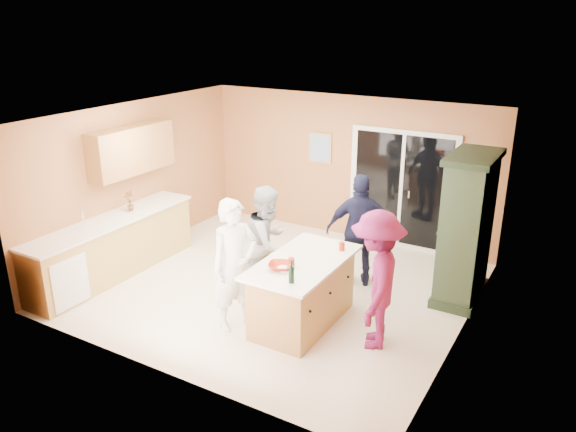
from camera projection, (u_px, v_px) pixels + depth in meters
The scene contains 22 objects.
floor at pixel (276, 287), 8.57m from camera, with size 5.50×5.50×0.00m, color silver.
ceiling at pixel (275, 117), 7.68m from camera, with size 5.50×5.00×0.10m, color white.
wall_back at pixel (347, 168), 10.15m from camera, with size 5.50×0.10×2.60m, color tan.
wall_front at pixel (156, 272), 6.09m from camera, with size 5.50×0.10×2.60m, color tan.
wall_left at pixel (136, 180), 9.42m from camera, with size 0.10×5.00×2.60m, color tan.
wall_right at pixel (468, 244), 6.82m from camera, with size 0.10×5.00×2.60m, color tan.
left_cabinet_run at pixel (106, 251), 8.71m from camera, with size 0.65×3.05×1.24m.
upper_cabinets at pixel (132, 150), 8.98m from camera, with size 0.35×1.60×0.75m, color #B69246.
sliding_door at pixel (401, 190), 9.71m from camera, with size 1.90×0.07×2.10m.
framed_picture at pixel (320, 148), 10.29m from camera, with size 0.46×0.04×0.56m.
kitchen_island at pixel (303, 294), 7.46m from camera, with size 0.95×1.74×0.91m.
green_hutch at pixel (466, 230), 7.92m from camera, with size 0.62×1.18×2.16m.
woman_white at pixel (235, 265), 7.21m from camera, with size 0.65×0.43×1.78m, color silver.
woman_grey at pixel (268, 243), 8.01m from camera, with size 0.82×0.64×1.69m, color #A0A0A2.
woman_navy at pixel (360, 231), 8.39m from camera, with size 1.02×0.43×1.74m, color #181935.
woman_magenta at pixel (376, 280), 6.82m from camera, with size 1.14×0.66×1.77m, color #801C5C.
serving_bowl at pixel (280, 266), 7.04m from camera, with size 0.30×0.30×0.07m, color #A72512.
tulip_vase at pixel (130, 201), 8.96m from camera, with size 0.18×0.12×0.34m, color #AC1123.
tumbler_near at pixel (342, 246), 7.58m from camera, with size 0.08×0.08×0.11m, color #A72512.
tumbler_far at pixel (291, 262), 7.10m from camera, with size 0.08×0.08×0.12m, color #A72512.
wine_bottle at pixel (291, 274), 6.66m from camera, with size 0.07×0.07×0.29m.
white_plate at pixel (285, 269), 7.04m from camera, with size 0.21×0.21×0.01m, color silver.
Camera 1 is at (4.01, -6.55, 3.96)m, focal length 35.00 mm.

